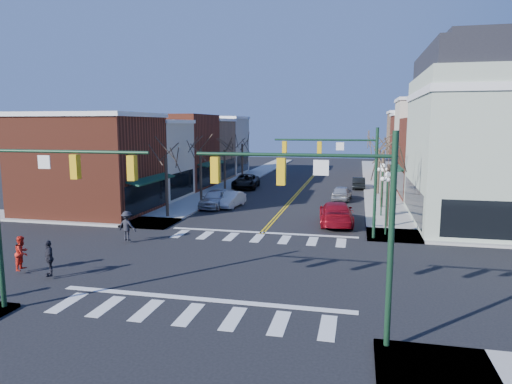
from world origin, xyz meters
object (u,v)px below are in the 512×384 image
Objects in this scene: pedestrian_dark_b at (127,226)px; car_left_far at (246,181)px; victorian_corner at (502,134)px; car_left_mid at (231,200)px; lamppost_midblock at (382,181)px; car_left_near at (215,199)px; lamppost_corner at (387,193)px; pedestrian_red_b at (22,253)px; car_right_far at (358,183)px; pedestrian_dark_a at (49,258)px; car_right_near at (336,213)px; car_right_mid at (342,193)px.

car_left_far is at bearing -84.84° from pedestrian_dark_b.
car_left_mid is at bearing 173.77° from victorian_corner.
car_left_near is at bearing 175.00° from lamppost_midblock.
lamppost_midblock is 13.32m from car_left_mid.
pedestrian_red_b is at bearing -147.29° from lamppost_corner.
car_left_mid is 12.11m from car_left_far.
lamppost_corner is 2.31× the size of pedestrian_dark_b.
lamppost_corner is 1.00× the size of lamppost_midblock.
car_right_far is at bearing -36.32° from pedestrian_red_b.
pedestrian_red_b is (-18.20, -11.69, -1.95)m from lamppost_corner.
lamppost_midblock is at bearing 99.15° from pedestrian_dark_a.
victorian_corner is 10.89m from lamppost_corner.
lamppost_corner is 21.72m from pedestrian_red_b.
lamppost_corner is at bearing -25.82° from car_left_mid.
car_left_mid is 2.20× the size of pedestrian_dark_b.
lamppost_corner is at bearing -90.00° from lamppost_midblock.
car_left_near is 1.18× the size of car_right_far.
pedestrian_dark_a is at bearing -131.02° from lamppost_midblock.
pedestrian_dark_b is at bearing 28.28° from car_right_near.
car_right_near is 15.02m from pedestrian_dark_b.
lamppost_midblock is at bearing -139.96° from car_right_near.
lamppost_corner is 16.43m from car_left_near.
car_right_mid is (-3.40, 14.25, -2.24)m from lamppost_corner.
car_left_far is 32.57m from pedestrian_dark_a.
pedestrian_dark_b is (-12.53, -19.46, 0.36)m from car_right_mid.
car_right_far is at bearing 117.88° from pedestrian_dark_a.
pedestrian_red_b reaches higher than car_right_mid.
car_right_near is (-11.70, -2.93, -5.80)m from victorian_corner.
car_left_far is 1.37× the size of car_right_mid.
car_left_mid is at bearing 35.97° from car_right_mid.
pedestrian_red_b is at bearing 64.58° from car_right_mid.
lamppost_corner reaches higher than car_left_far.
victorian_corner is 15.50m from car_right_mid.
lamppost_midblock is 1.05× the size of car_left_mid.
car_left_near is at bearing 35.04° from car_right_mid.
car_right_mid is (11.20, -6.08, -0.08)m from car_left_far.
victorian_corner is 3.46× the size of car_left_mid.
car_right_near is (-3.40, -3.43, -2.11)m from lamppost_midblock.
car_left_far is at bearing 137.23° from pedestrian_dark_a.
car_left_far is (-14.60, 13.83, -2.15)m from lamppost_midblock.
car_left_far is (-0.28, 12.58, 0.00)m from car_left_near.
car_left_mid is 0.97× the size of car_right_mid.
car_left_near is at bearing 151.57° from lamppost_corner.
victorian_corner reaches higher than car_left_near.
pedestrian_dark_b is (-14.13, -28.28, 0.42)m from car_right_far.
pedestrian_dark_b is (-1.61, -12.96, 0.28)m from car_left_near.
car_left_mid is 0.70× the size of car_right_near.
lamppost_midblock is 0.73× the size of car_right_near.
car_right_near is at bearing 83.82° from car_right_far.
car_right_far is 2.33× the size of pedestrian_red_b.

